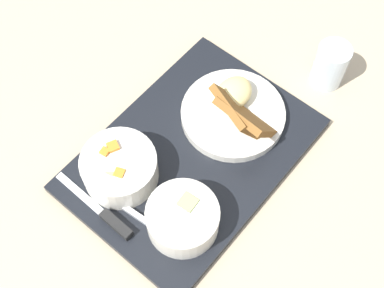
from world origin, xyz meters
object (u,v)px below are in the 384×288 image
Objects in this scene: plate_main at (234,110)px; glass_water at (330,67)px; bowl_soup at (183,218)px; spoon at (118,203)px; bowl_salad at (119,167)px; knife at (109,218)px.

glass_water is at bearing -16.97° from plate_main.
bowl_soup is 0.11m from spoon.
plate_main is 2.08× the size of glass_water.
spoon is at bearing 170.38° from glass_water.
bowl_salad is 0.74× the size of knife.
bowl_salad is 1.08× the size of bowl_soup.
bowl_soup is 0.22m from plate_main.
plate_main is at bearing -13.69° from bowl_salad.
bowl_salad is 0.43m from glass_water.
spoon is at bearing 116.92° from bowl_soup.
bowl_soup is 0.63× the size of plate_main.
bowl_salad reaches higher than knife.
bowl_salad reaches higher than bowl_soup.
glass_water is (0.40, 0.02, -0.01)m from bowl_soup.
knife is at bearing 97.63° from spoon.
plate_main is at bearing -104.53° from spoon.
knife is (-0.08, 0.09, -0.02)m from bowl_soup.
plate_main reaches higher than spoon.
plate_main reaches higher than knife.
spoon is (-0.26, 0.02, -0.02)m from plate_main.
spoon is at bearing -136.26° from bowl_salad.
bowl_salad is 0.77× the size of spoon.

